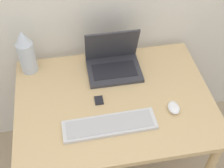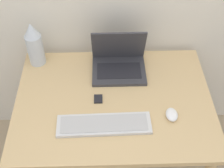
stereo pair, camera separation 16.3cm
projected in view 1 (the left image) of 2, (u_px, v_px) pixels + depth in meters
name	position (u px, v px, depth m)	size (l,w,h in m)	color
desk	(114.00, 110.00, 1.76)	(1.07, 0.79, 0.73)	tan
laptop	(113.00, 61.00, 1.82)	(0.31, 0.24, 0.25)	#333338
keyboard	(110.00, 125.00, 1.56)	(0.48, 0.14, 0.02)	silver
mouse	(174.00, 108.00, 1.63)	(0.06, 0.09, 0.03)	white
vase	(26.00, 52.00, 1.75)	(0.10, 0.10, 0.28)	silver
mp3_player	(99.00, 100.00, 1.68)	(0.05, 0.06, 0.01)	black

